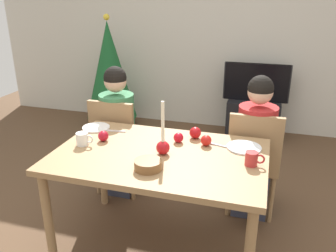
{
  "coord_description": "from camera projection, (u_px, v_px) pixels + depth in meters",
  "views": [
    {
      "loc": [
        0.64,
        -1.99,
        1.76
      ],
      "look_at": [
        0.0,
        0.2,
        0.87
      ],
      "focal_mm": 37.44,
      "sensor_mm": 36.0,
      "label": 1
    }
  ],
  "objects": [
    {
      "name": "mug_left",
      "position": [
        83.0,
        139.0,
        2.43
      ],
      "size": [
        0.13,
        0.08,
        0.09
      ],
      "color": "white",
      "rests_on": "dining_table"
    },
    {
      "name": "mug_right",
      "position": [
        252.0,
        158.0,
        2.15
      ],
      "size": [
        0.12,
        0.08,
        0.09
      ],
      "color": "#B72D2D",
      "rests_on": "dining_table"
    },
    {
      "name": "plate_left",
      "position": [
        96.0,
        128.0,
        2.74
      ],
      "size": [
        0.21,
        0.21,
        0.01
      ],
      "primitive_type": "cylinder",
      "color": "white",
      "rests_on": "dining_table"
    },
    {
      "name": "tv_stand",
      "position": [
        253.0,
        119.0,
        4.43
      ],
      "size": [
        0.64,
        0.4,
        0.48
      ],
      "primitive_type": "cube",
      "color": "black",
      "rests_on": "ground"
    },
    {
      "name": "bowl_walnuts",
      "position": [
        149.0,
        165.0,
        2.1
      ],
      "size": [
        0.17,
        0.17,
        0.06
      ],
      "primitive_type": "cylinder",
      "color": "brown",
      "rests_on": "dining_table"
    },
    {
      "name": "fork_left",
      "position": [
        114.0,
        131.0,
        2.68
      ],
      "size": [
        0.18,
        0.03,
        0.01
      ],
      "primitive_type": "cube",
      "rotation": [
        0.0,
        0.0,
        0.1
      ],
      "color": "silver",
      "rests_on": "dining_table"
    },
    {
      "name": "person_left_child",
      "position": [
        118.0,
        133.0,
        3.11
      ],
      "size": [
        0.3,
        0.3,
        1.17
      ],
      "color": "#33384C",
      "rests_on": "ground"
    },
    {
      "name": "chair_right",
      "position": [
        254.0,
        158.0,
        2.79
      ],
      "size": [
        0.4,
        0.4,
        0.9
      ],
      "color": "#99754C",
      "rests_on": "ground"
    },
    {
      "name": "back_wall",
      "position": [
        221.0,
        29.0,
        4.44
      ],
      "size": [
        6.4,
        0.1,
        2.6
      ],
      "primitive_type": "cube",
      "color": "beige",
      "rests_on": "ground"
    },
    {
      "name": "ground_plane",
      "position": [
        160.0,
        245.0,
        2.59
      ],
      "size": [
        7.68,
        7.68,
        0.0
      ],
      "primitive_type": "plane",
      "color": "brown"
    },
    {
      "name": "dining_table",
      "position": [
        160.0,
        165.0,
        2.35
      ],
      "size": [
        1.4,
        0.9,
        0.75
      ],
      "color": "#99754C",
      "rests_on": "ground"
    },
    {
      "name": "fork_right",
      "position": [
        218.0,
        145.0,
        2.43
      ],
      "size": [
        0.18,
        0.06,
        0.01
      ],
      "primitive_type": "cube",
      "rotation": [
        0.0,
        0.0,
        -0.26
      ],
      "color": "silver",
      "rests_on": "dining_table"
    },
    {
      "name": "plate_right",
      "position": [
        244.0,
        147.0,
        2.39
      ],
      "size": [
        0.24,
        0.24,
        0.01
      ],
      "primitive_type": "cylinder",
      "color": "silver",
      "rests_on": "dining_table"
    },
    {
      "name": "candle_centerpiece",
      "position": [
        163.0,
        144.0,
        2.29
      ],
      "size": [
        0.09,
        0.09,
        0.36
      ],
      "color": "red",
      "rests_on": "dining_table"
    },
    {
      "name": "tv",
      "position": [
        256.0,
        82.0,
        4.26
      ],
      "size": [
        0.79,
        0.05,
        0.46
      ],
      "color": "black",
      "rests_on": "tv_stand"
    },
    {
      "name": "person_right_child",
      "position": [
        255.0,
        149.0,
        2.8
      ],
      "size": [
        0.3,
        0.3,
        1.17
      ],
      "color": "#33384C",
      "rests_on": "ground"
    },
    {
      "name": "apple_far_edge",
      "position": [
        178.0,
        138.0,
        2.47
      ],
      "size": [
        0.07,
        0.07,
        0.07
      ],
      "primitive_type": "sphere",
      "color": "red",
      "rests_on": "dining_table"
    },
    {
      "name": "christmas_tree",
      "position": [
        110.0,
        71.0,
        4.58
      ],
      "size": [
        0.67,
        0.67,
        1.49
      ],
      "color": "brown",
      "rests_on": "ground"
    },
    {
      "name": "chair_left",
      "position": [
        117.0,
        141.0,
        3.1
      ],
      "size": [
        0.4,
        0.4,
        0.9
      ],
      "color": "#99754C",
      "rests_on": "ground"
    },
    {
      "name": "apple_by_right_mug",
      "position": [
        206.0,
        140.0,
        2.42
      ],
      "size": [
        0.08,
        0.08,
        0.08
      ],
      "primitive_type": "sphere",
      "color": "red",
      "rests_on": "dining_table"
    },
    {
      "name": "apple_by_left_plate",
      "position": [
        195.0,
        133.0,
        2.54
      ],
      "size": [
        0.09,
        0.09,
        0.09
      ],
      "primitive_type": "sphere",
      "color": "#B01216",
      "rests_on": "dining_table"
    },
    {
      "name": "apple_near_candle",
      "position": [
        103.0,
        136.0,
        2.5
      ],
      "size": [
        0.08,
        0.08,
        0.08
      ],
      "primitive_type": "sphere",
      "color": "#AF1221",
      "rests_on": "dining_table"
    }
  ]
}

